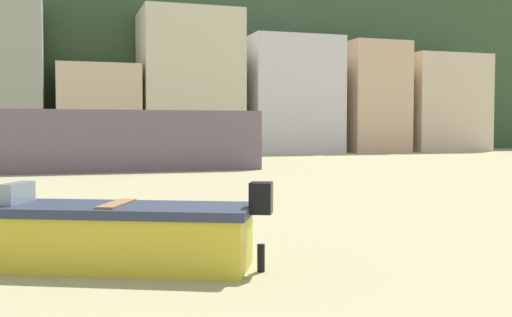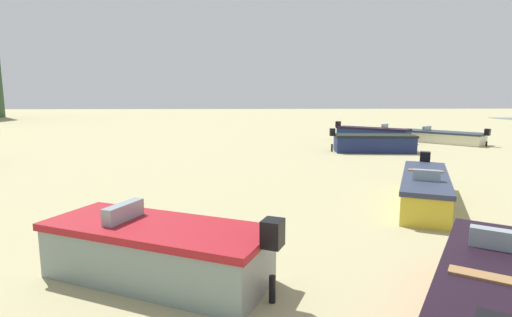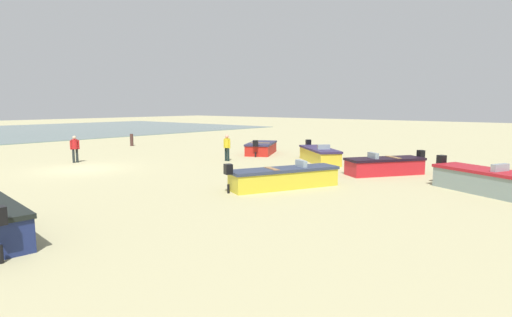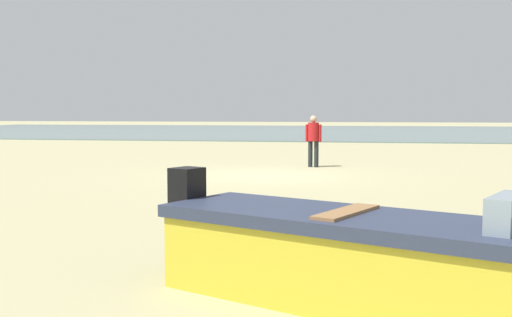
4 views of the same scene
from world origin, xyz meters
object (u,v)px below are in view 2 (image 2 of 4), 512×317
at_px(boat_cream_1, 440,137).
at_px(boat_navy_4, 374,143).
at_px(boat_yellow_0, 425,189).
at_px(boat_grey_2, 157,251).
at_px(boat_navy_5, 372,134).
at_px(boat_red_7, 494,295).

xyz_separation_m(boat_cream_1, boat_navy_4, (-4.03, 5.76, 0.10)).
bearing_deg(boat_yellow_0, boat_grey_2, 58.42).
height_order(boat_grey_2, boat_navy_5, boat_grey_2).
relative_size(boat_grey_2, boat_navy_4, 0.88).
xyz_separation_m(boat_cream_1, boat_navy_5, (0.78, 4.22, 0.10)).
xyz_separation_m(boat_yellow_0, boat_navy_5, (15.20, -3.61, 0.05)).
relative_size(boat_yellow_0, boat_cream_1, 0.97).
xyz_separation_m(boat_cream_1, boat_red_7, (-20.32, 9.71, 0.05)).
bearing_deg(boat_grey_2, boat_navy_5, -2.99).
bearing_deg(boat_cream_1, boat_red_7, -157.69).
height_order(boat_yellow_0, boat_cream_1, boat_yellow_0).
bearing_deg(boat_grey_2, boat_yellow_0, -31.86).
xyz_separation_m(boat_yellow_0, boat_navy_4, (10.38, -2.07, 0.05)).
bearing_deg(boat_navy_4, boat_red_7, -7.65).
xyz_separation_m(boat_grey_2, boat_navy_4, (14.74, -8.61, -0.00)).
relative_size(boat_cream_1, boat_navy_5, 1.13).
relative_size(boat_cream_1, boat_grey_2, 1.23).
distance_m(boat_yellow_0, boat_navy_4, 10.58).
bearing_deg(boat_grey_2, boat_navy_4, -5.85).
height_order(boat_yellow_0, boat_navy_5, boat_navy_5).
bearing_deg(boat_yellow_0, boat_navy_5, -78.66).
xyz_separation_m(boat_cream_1, boat_grey_2, (-18.77, 14.37, 0.10)).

